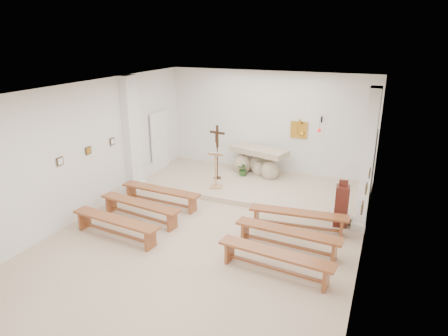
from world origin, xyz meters
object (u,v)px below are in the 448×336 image
at_px(lectern, 216,170).
at_px(donation_pedestal, 341,206).
at_px(bench_right_second, 288,235).
at_px(bench_right_third, 275,258).
at_px(bench_right_front, 298,216).
at_px(altar, 258,163).
at_px(crucifix_stand, 217,148).
at_px(bench_left_front, 161,193).
at_px(bench_left_second, 140,207).
at_px(bench_left_third, 115,223).

bearing_deg(lectern, donation_pedestal, -24.26).
xyz_separation_m(lectern, bench_right_second, (2.89, -2.55, -0.35)).
bearing_deg(bench_right_third, bench_right_front, 95.84).
distance_m(altar, bench_right_front, 3.84).
distance_m(crucifix_stand, bench_left_front, 2.53).
distance_m(bench_left_front, bench_left_second, 1.02).
distance_m(lectern, bench_right_second, 3.87).
xyz_separation_m(crucifix_stand, bench_right_front, (3.16, -2.28, -0.79)).
bearing_deg(crucifix_stand, bench_right_front, -27.73).
height_order(bench_right_front, bench_right_third, same).
bearing_deg(bench_left_front, bench_left_third, -86.40).
distance_m(altar, lectern, 1.88).
bearing_deg(bench_left_second, bench_right_third, -6.90).
bearing_deg(donation_pedestal, lectern, 161.47).
relative_size(altar, bench_left_third, 0.84).
distance_m(lectern, bench_left_second, 2.77).
height_order(altar, bench_right_second, altar).
relative_size(donation_pedestal, bench_right_second, 0.51).
distance_m(crucifix_stand, bench_right_second, 4.64).
xyz_separation_m(crucifix_stand, bench_left_front, (-0.75, -2.28, -0.79)).
distance_m(altar, bench_right_second, 4.73).
distance_m(altar, donation_pedestal, 3.92).
bearing_deg(bench_right_third, crucifix_stand, 132.01).
height_order(donation_pedestal, bench_right_third, donation_pedestal).
bearing_deg(crucifix_stand, bench_right_second, -38.17).
bearing_deg(bench_left_front, altar, 64.07).
relative_size(bench_right_front, bench_left_third, 1.00).
xyz_separation_m(bench_left_front, bench_right_third, (3.91, -2.04, 0.00)).
bearing_deg(bench_left_second, bench_left_front, 97.76).
height_order(altar, bench_left_second, altar).
xyz_separation_m(altar, bench_right_second, (2.09, -4.24, -0.15)).
height_order(lectern, bench_right_third, lectern).
bearing_deg(donation_pedestal, crucifix_stand, 152.60).
distance_m(bench_left_front, bench_left_third, 2.04).
xyz_separation_m(donation_pedestal, bench_left_front, (-4.84, -0.71, -0.16)).
bearing_deg(crucifix_stand, donation_pedestal, -12.98).
relative_size(donation_pedestal, bench_left_third, 0.50).
bearing_deg(bench_left_front, lectern, 60.04).
xyz_separation_m(altar, crucifix_stand, (-1.08, -0.93, 0.64)).
xyz_separation_m(crucifix_stand, bench_left_second, (-0.75, -3.30, -0.79)).
height_order(lectern, bench_left_front, lectern).
relative_size(crucifix_stand, bench_right_second, 0.73).
distance_m(bench_left_second, bench_right_second, 3.91).
xyz_separation_m(donation_pedestal, bench_left_third, (-4.84, -2.75, -0.16)).
distance_m(donation_pedestal, bench_right_second, 1.97).
bearing_deg(bench_right_front, bench_left_second, -170.98).
bearing_deg(bench_right_front, lectern, 146.45).
xyz_separation_m(altar, bench_right_front, (2.09, -3.21, -0.15)).
bearing_deg(bench_left_third, bench_right_third, 6.17).
bearing_deg(bench_right_front, donation_pedestal, 31.72).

